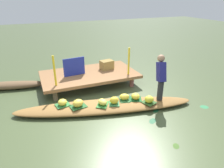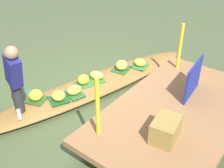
% 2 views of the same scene
% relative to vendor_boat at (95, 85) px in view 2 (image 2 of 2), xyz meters
% --- Properties ---
extents(canal_water, '(40.00, 40.00, 0.00)m').
position_rel_vendor_boat_xyz_m(canal_water, '(0.00, 0.00, -0.09)').
color(canal_water, '#465432').
rests_on(canal_water, ground).
extents(dock_platform, '(3.20, 1.80, 0.41)m').
position_rel_vendor_boat_xyz_m(dock_platform, '(0.09, 1.81, 0.26)').
color(dock_platform, '#91643E').
rests_on(dock_platform, ground).
extents(vendor_boat, '(4.91, 1.96, 0.19)m').
position_rel_vendor_boat_xyz_m(vendor_boat, '(0.00, 0.00, 0.00)').
color(vendor_boat, olive).
rests_on(vendor_boat, ground).
extents(leaf_mat_0, '(0.44, 0.43, 0.01)m').
position_rel_vendor_boat_xyz_m(leaf_mat_0, '(0.86, -0.09, 0.10)').
color(leaf_mat_0, '#165323').
rests_on(leaf_mat_0, vendor_boat).
extents(banana_bunch_0, '(0.29, 0.31, 0.17)m').
position_rel_vendor_boat_xyz_m(banana_bunch_0, '(0.86, -0.09, 0.18)').
color(banana_bunch_0, yellow).
rests_on(banana_bunch_0, vendor_boat).
extents(leaf_mat_1, '(0.45, 0.48, 0.01)m').
position_rel_vendor_boat_xyz_m(leaf_mat_1, '(-0.11, -0.03, 0.10)').
color(leaf_mat_1, '#30742C').
rests_on(leaf_mat_1, vendor_boat).
extents(banana_bunch_1, '(0.25, 0.31, 0.16)m').
position_rel_vendor_boat_xyz_m(banana_bunch_1, '(-0.11, -0.03, 0.18)').
color(banana_bunch_1, '#F2D950').
rests_on(banana_bunch_1, vendor_boat).
extents(leaf_mat_2, '(0.37, 0.41, 0.01)m').
position_rel_vendor_boat_xyz_m(leaf_mat_2, '(0.20, -0.10, 0.10)').
color(leaf_mat_2, '#33703D').
rests_on(leaf_mat_2, vendor_boat).
extents(banana_bunch_2, '(0.24, 0.21, 0.20)m').
position_rel_vendor_boat_xyz_m(banana_bunch_2, '(0.20, -0.10, 0.20)').
color(banana_bunch_2, yellow).
rests_on(banana_bunch_2, vendor_boat).
extents(leaf_mat_3, '(0.46, 0.39, 0.01)m').
position_rel_vendor_boat_xyz_m(leaf_mat_3, '(-0.73, 0.13, 0.10)').
color(leaf_mat_3, '#255A28').
rests_on(leaf_mat_3, vendor_boat).
extents(banana_bunch_3, '(0.38, 0.36, 0.19)m').
position_rel_vendor_boat_xyz_m(banana_bunch_3, '(-0.73, 0.13, 0.19)').
color(banana_bunch_3, yellow).
rests_on(banana_bunch_3, vendor_boat).
extents(leaf_mat_4, '(0.36, 0.44, 0.01)m').
position_rel_vendor_boat_xyz_m(leaf_mat_4, '(0.56, -0.00, 0.10)').
color(leaf_mat_4, '#295F2E').
rests_on(leaf_mat_4, vendor_boat).
extents(banana_bunch_4, '(0.32, 0.28, 0.17)m').
position_rel_vendor_boat_xyz_m(banana_bunch_4, '(0.56, -0.00, 0.18)').
color(banana_bunch_4, yellow).
rests_on(banana_bunch_4, vendor_boat).
extents(leaf_mat_5, '(0.41, 0.42, 0.01)m').
position_rel_vendor_boat_xyz_m(leaf_mat_5, '(1.10, -0.41, 0.10)').
color(leaf_mat_5, '#2D5421').
rests_on(leaf_mat_5, vendor_boat).
extents(banana_bunch_5, '(0.28, 0.27, 0.19)m').
position_rel_vendor_boat_xyz_m(banana_bunch_5, '(1.10, -0.41, 0.19)').
color(banana_bunch_5, yellow).
rests_on(banana_bunch_5, vendor_boat).
extents(leaf_mat_6, '(0.41, 0.36, 0.01)m').
position_rel_vendor_boat_xyz_m(leaf_mat_6, '(-1.09, 0.36, 0.10)').
color(leaf_mat_6, '#307837').
rests_on(leaf_mat_6, vendor_boat).
extents(banana_bunch_6, '(0.29, 0.31, 0.16)m').
position_rel_vendor_boat_xyz_m(banana_bunch_6, '(-1.09, 0.36, 0.18)').
color(banana_bunch_6, yellow).
rests_on(banana_bunch_6, vendor_boat).
extents(vendor_person, '(0.27, 0.44, 1.25)m').
position_rel_vendor_boat_xyz_m(vendor_person, '(1.49, -0.30, 0.80)').
color(vendor_person, '#28282D').
rests_on(vendor_person, vendor_boat).
extents(water_bottle, '(0.06, 0.06, 0.18)m').
position_rel_vendor_boat_xyz_m(water_bottle, '(1.61, -0.20, 0.18)').
color(water_bottle, silver).
rests_on(water_bottle, vendor_boat).
extents(market_banner, '(0.72, 0.10, 0.60)m').
position_rel_vendor_boat_xyz_m(market_banner, '(-0.41, 1.81, 0.62)').
color(market_banner, navy).
rests_on(market_banner, dock_platform).
extents(railing_post_west, '(0.06, 0.06, 0.91)m').
position_rel_vendor_boat_xyz_m(railing_post_west, '(-1.11, 1.21, 0.78)').
color(railing_post_west, yellow).
rests_on(railing_post_west, dock_platform).
extents(railing_post_east, '(0.06, 0.06, 0.91)m').
position_rel_vendor_boat_xyz_m(railing_post_east, '(1.29, 1.21, 0.78)').
color(railing_post_east, yellow).
rests_on(railing_post_east, dock_platform).
extents(produce_crate, '(0.49, 0.39, 0.31)m').
position_rel_vendor_boat_xyz_m(produce_crate, '(0.80, 1.97, 0.48)').
color(produce_crate, olive).
rests_on(produce_crate, dock_platform).
extents(drifting_plant_0, '(0.30, 0.29, 0.01)m').
position_rel_vendor_boat_xyz_m(drifting_plant_0, '(0.87, -0.98, -0.09)').
color(drifting_plant_0, '#336743').
rests_on(drifting_plant_0, ground).
extents(drifting_plant_2, '(0.25, 0.18, 0.01)m').
position_rel_vendor_boat_xyz_m(drifting_plant_2, '(1.22, -0.60, -0.09)').
color(drifting_plant_2, '#1B6436').
rests_on(drifting_plant_2, ground).
extents(drifting_plant_3, '(0.21, 0.22, 0.01)m').
position_rel_vendor_boat_xyz_m(drifting_plant_3, '(0.81, -1.94, -0.09)').
color(drifting_plant_3, '#3C5E22').
rests_on(drifting_plant_3, ground).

